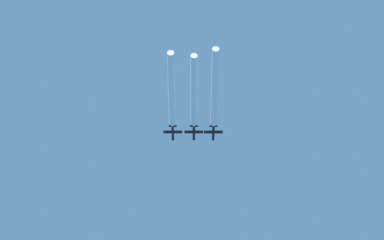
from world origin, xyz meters
TOP-DOWN VIEW (x-y plane):
  - jet_far_left at (-9.21, 0.13)m, footprint 8.62×12.55m
  - jet_inner_left at (0.44, 0.78)m, footprint 8.62×12.55m
  - jet_center at (9.38, 0.80)m, footprint 8.62×12.55m
  - smoke_trail_far_left at (-9.21, -28.92)m, footprint 3.00×46.65m
  - smoke_trail_inner_left at (0.44, -27.48)m, footprint 3.00×45.07m
  - smoke_trail_center at (9.38, -29.45)m, footprint 3.00×49.06m

SIDE VIEW (x-z plane):
  - smoke_trail_far_left at x=-9.21m, z-range 256.49..259.49m
  - jet_far_left at x=-9.21m, z-range 256.51..259.53m
  - smoke_trail_center at x=9.38m, z-range 257.00..260.00m
  - smoke_trail_inner_left at x=0.44m, z-range 257.01..260.01m
  - jet_center at x=9.38m, z-range 257.03..260.04m
  - jet_inner_left at x=0.44m, z-range 257.03..260.05m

